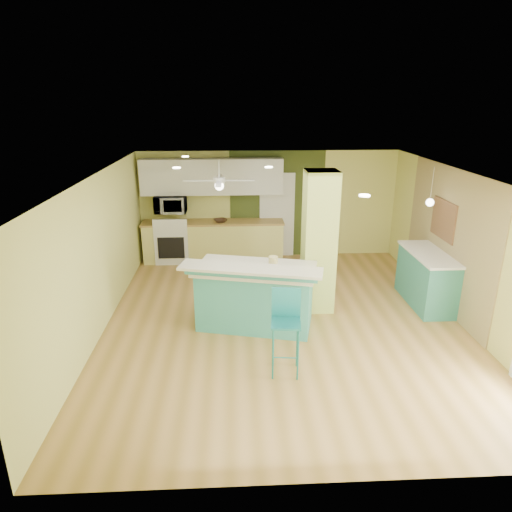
% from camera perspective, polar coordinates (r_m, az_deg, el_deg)
% --- Properties ---
extents(floor, '(6.00, 7.00, 0.01)m').
position_cam_1_polar(floor, '(7.94, 3.45, -8.13)').
color(floor, olive).
rests_on(floor, ground).
extents(ceiling, '(6.00, 7.00, 0.01)m').
position_cam_1_polar(ceiling, '(7.15, 3.85, 10.06)').
color(ceiling, white).
rests_on(ceiling, wall_back).
extents(wall_back, '(6.00, 0.01, 2.50)m').
position_cam_1_polar(wall_back, '(10.81, 1.57, 6.44)').
color(wall_back, '#D9D974').
rests_on(wall_back, floor).
extents(wall_front, '(6.00, 0.01, 2.50)m').
position_cam_1_polar(wall_front, '(4.32, 8.97, -14.59)').
color(wall_front, '#D9D974').
rests_on(wall_front, floor).
extents(wall_left, '(0.01, 7.00, 2.50)m').
position_cam_1_polar(wall_left, '(7.71, -19.13, 0.09)').
color(wall_left, '#D9D974').
rests_on(wall_left, floor).
extents(wall_right, '(0.01, 7.00, 2.50)m').
position_cam_1_polar(wall_right, '(8.34, 24.62, 0.78)').
color(wall_right, '#D9D974').
rests_on(wall_right, floor).
extents(wood_panel, '(0.02, 3.40, 2.50)m').
position_cam_1_polar(wood_panel, '(8.84, 22.82, 2.01)').
color(wood_panel, '#917D53').
rests_on(wood_panel, floor).
extents(olive_accent, '(2.20, 0.02, 2.50)m').
position_cam_1_polar(olive_accent, '(10.81, 2.64, 6.43)').
color(olive_accent, '#3B471C').
rests_on(olive_accent, floor).
extents(interior_door, '(0.82, 0.05, 2.00)m').
position_cam_1_polar(interior_door, '(10.84, 2.63, 5.11)').
color(interior_door, silver).
rests_on(interior_door, floor).
extents(column, '(0.55, 0.55, 2.50)m').
position_cam_1_polar(column, '(8.02, 7.86, 1.70)').
color(column, '#B5C75C').
rests_on(column, floor).
extents(kitchen_run, '(3.25, 0.63, 0.94)m').
position_cam_1_polar(kitchen_run, '(10.70, -5.31, 1.91)').
color(kitchen_run, '#DCD673').
rests_on(kitchen_run, floor).
extents(stove, '(0.76, 0.66, 1.08)m').
position_cam_1_polar(stove, '(10.77, -10.36, 1.73)').
color(stove, white).
rests_on(stove, floor).
extents(upper_cabinets, '(3.20, 0.34, 0.80)m').
position_cam_1_polar(upper_cabinets, '(10.47, -5.53, 9.85)').
color(upper_cabinets, silver).
rests_on(upper_cabinets, wall_back).
extents(microwave, '(0.70, 0.48, 0.39)m').
position_cam_1_polar(microwave, '(10.56, -10.65, 6.36)').
color(microwave, white).
rests_on(microwave, wall_back).
extents(ceiling_fan, '(1.41, 1.41, 0.61)m').
position_cam_1_polar(ceiling_fan, '(9.15, -4.63, 9.33)').
color(ceiling_fan, white).
rests_on(ceiling_fan, ceiling).
extents(pendant_lamp, '(0.14, 0.14, 0.69)m').
position_cam_1_polar(pendant_lamp, '(8.68, 20.92, 6.30)').
color(pendant_lamp, silver).
rests_on(pendant_lamp, ceiling).
extents(wall_decor, '(0.03, 0.90, 0.70)m').
position_cam_1_polar(wall_decor, '(8.93, 22.40, 4.23)').
color(wall_decor, brown).
rests_on(wall_decor, wood_panel).
extents(peninsula, '(2.29, 1.62, 1.18)m').
position_cam_1_polar(peninsula, '(7.58, -0.10, -4.87)').
color(peninsula, teal).
rests_on(peninsula, floor).
extents(bar_stool, '(0.44, 0.44, 1.20)m').
position_cam_1_polar(bar_stool, '(6.26, 3.76, -7.72)').
color(bar_stool, teal).
rests_on(bar_stool, floor).
extents(side_counter, '(0.66, 1.55, 1.00)m').
position_cam_1_polar(side_counter, '(8.94, 20.59, -2.63)').
color(side_counter, teal).
rests_on(side_counter, floor).
extents(fruit_bowl, '(0.39, 0.39, 0.07)m').
position_cam_1_polar(fruit_bowl, '(10.47, -4.48, 4.43)').
color(fruit_bowl, '#3C2618').
rests_on(fruit_bowl, kitchen_run).
extents(canister, '(0.15, 0.15, 0.15)m').
position_cam_1_polar(canister, '(7.48, 2.16, -0.62)').
color(canister, gold).
rests_on(canister, peninsula).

